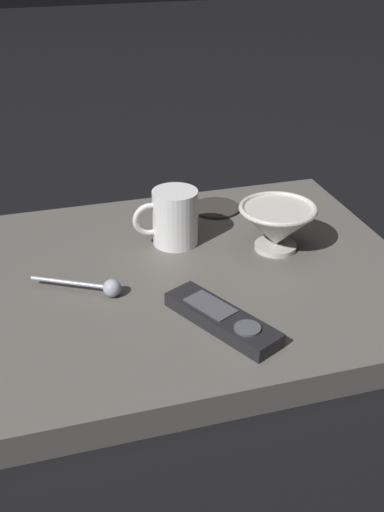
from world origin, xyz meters
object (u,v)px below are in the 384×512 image
cereal_bowl (277,225)px  tv_remote_near (222,319)px  teaspoon (104,287)px  drink_coaster (216,208)px  coffee_mug (174,217)px

cereal_bowl → tv_remote_near: bearing=-130.3°
tv_remote_near → teaspoon: bearing=139.2°
tv_remote_near → drink_coaster: bearing=73.2°
cereal_bowl → teaspoon: cereal_bowl is taller
tv_remote_near → cereal_bowl: bearing=49.7°
coffee_mug → drink_coaster: (0.10, 0.10, -0.04)m
coffee_mug → tv_remote_near: (0.00, -0.24, -0.03)m
tv_remote_near → drink_coaster: (0.10, 0.34, -0.01)m
tv_remote_near → coffee_mug: bearing=90.2°
cereal_bowl → teaspoon: size_ratio=1.02×
teaspoon → drink_coaster: teaspoon is taller
coffee_mug → drink_coaster: 0.15m
teaspoon → cereal_bowl: bearing=11.6°
cereal_bowl → coffee_mug: bearing=156.5°
cereal_bowl → coffee_mug: 0.16m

